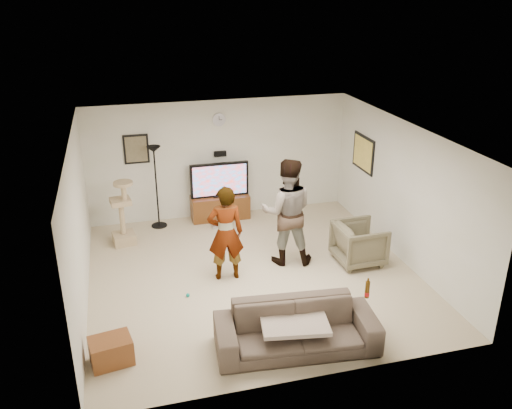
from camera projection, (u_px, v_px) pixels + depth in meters
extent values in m
cube|color=#C7B289|center=(253.00, 274.00, 9.27)|extent=(5.50, 5.50, 0.02)
cube|color=silver|center=(252.00, 133.00, 8.31)|extent=(5.50, 5.50, 0.02)
cube|color=white|center=(220.00, 159.00, 11.25)|extent=(5.50, 0.04, 2.50)
cube|color=white|center=(311.00, 294.00, 6.33)|extent=(5.50, 0.04, 2.50)
cube|color=white|center=(78.00, 226.00, 8.13)|extent=(0.04, 5.50, 2.50)
cube|color=white|center=(403.00, 192.00, 9.45)|extent=(0.04, 5.50, 2.50)
cylinder|color=white|center=(219.00, 120.00, 10.89)|extent=(0.26, 0.04, 0.26)
cube|color=black|center=(220.00, 154.00, 11.14)|extent=(0.25, 0.10, 0.10)
cube|color=brown|center=(136.00, 149.00, 10.69)|extent=(0.42, 0.03, 0.52)
cube|color=#D5BD51|center=(363.00, 153.00, 10.78)|extent=(0.03, 0.78, 0.62)
cube|color=#4C2911|center=(220.00, 207.00, 11.39)|extent=(1.23, 0.45, 0.51)
cube|color=silver|center=(221.00, 224.00, 11.11)|extent=(0.40, 0.30, 0.07)
cube|color=black|center=(219.00, 180.00, 11.15)|extent=(1.23, 0.08, 0.73)
cube|color=#1F88D3|center=(220.00, 180.00, 11.11)|extent=(1.13, 0.01, 0.64)
cylinder|color=black|center=(156.00, 188.00, 10.79)|extent=(0.32, 0.32, 1.71)
cube|color=tan|center=(122.00, 213.00, 10.14)|extent=(0.47, 0.47, 1.28)
imported|color=gray|center=(226.00, 233.00, 8.86)|extent=(0.63, 0.44, 1.66)
imported|color=navy|center=(287.00, 212.00, 9.34)|extent=(1.09, 0.95, 1.94)
imported|color=#483B33|center=(296.00, 328.00, 7.27)|extent=(2.28, 1.07, 0.64)
cube|color=#BEA798|center=(294.00, 322.00, 7.21)|extent=(1.00, 0.83, 0.06)
cylinder|color=#4D2F09|center=(367.00, 290.00, 7.34)|extent=(0.06, 0.06, 0.25)
imported|color=brown|center=(359.00, 243.00, 9.53)|extent=(0.85, 0.82, 0.75)
cube|color=brown|center=(111.00, 351.00, 7.04)|extent=(0.60, 0.49, 0.36)
sphere|color=#038779|center=(188.00, 295.00, 8.58)|extent=(0.06, 0.06, 0.06)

